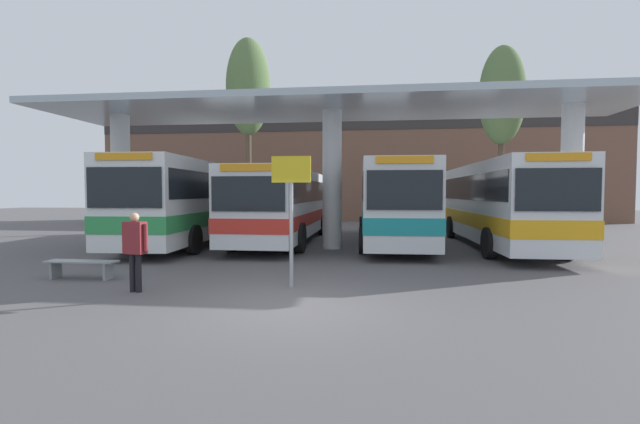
% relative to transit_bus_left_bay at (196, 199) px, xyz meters
% --- Properties ---
extents(ground_plane, '(100.00, 100.00, 0.00)m').
position_rel_transit_bus_left_bay_xyz_m(ground_plane, '(6.10, -10.06, -1.90)').
color(ground_plane, '#565456').
extents(townhouse_backdrop, '(40.00, 0.58, 9.10)m').
position_rel_transit_bus_left_bay_xyz_m(townhouse_backdrop, '(6.10, 14.82, 3.40)').
color(townhouse_backdrop, brown).
rests_on(townhouse_backdrop, ground_plane).
extents(station_canopy, '(22.55, 5.40, 5.62)m').
position_rel_transit_bus_left_bay_xyz_m(station_canopy, '(6.10, -1.35, 2.93)').
color(station_canopy, silver).
rests_on(station_canopy, ground_plane).
extents(transit_bus_left_bay, '(3.15, 12.02, 3.40)m').
position_rel_transit_bus_left_bay_xyz_m(transit_bus_left_bay, '(0.00, 0.00, 0.00)').
color(transit_bus_left_bay, white).
rests_on(transit_bus_left_bay, ground_plane).
extents(transit_bus_center_bay, '(2.86, 11.52, 3.11)m').
position_rel_transit_bus_left_bay_xyz_m(transit_bus_center_bay, '(3.82, 0.76, -0.15)').
color(transit_bus_center_bay, silver).
rests_on(transit_bus_center_bay, ground_plane).
extents(transit_bus_right_bay, '(2.92, 11.70, 3.31)m').
position_rel_transit_bus_left_bay_xyz_m(transit_bus_right_bay, '(8.47, 0.90, -0.06)').
color(transit_bus_right_bay, silver).
rests_on(transit_bus_right_bay, ground_plane).
extents(transit_bus_far_right_bay, '(2.72, 11.42, 3.29)m').
position_rel_transit_bus_left_bay_xyz_m(transit_bus_far_right_bay, '(12.66, 0.09, -0.06)').
color(transit_bus_far_right_bay, silver).
rests_on(transit_bus_far_right_bay, ground_plane).
extents(waiting_bench_near_pillar, '(1.80, 0.44, 0.46)m').
position_rel_transit_bus_left_bay_xyz_m(waiting_bench_near_pillar, '(0.37, -8.04, -1.55)').
color(waiting_bench_near_pillar, gray).
rests_on(waiting_bench_near_pillar, ground_plane).
extents(info_sign_platform, '(0.90, 0.09, 3.01)m').
position_rel_transit_bus_left_bay_xyz_m(info_sign_platform, '(5.81, -8.35, 0.24)').
color(info_sign_platform, gray).
rests_on(info_sign_platform, ground_plane).
extents(pedestrian_waiting, '(0.65, 0.32, 1.74)m').
position_rel_transit_bus_left_bay_xyz_m(pedestrian_waiting, '(2.51, -9.23, -0.84)').
color(pedestrian_waiting, black).
rests_on(pedestrian_waiting, ground_plane).
extents(poplar_tree_behind_left, '(2.39, 2.39, 10.04)m').
position_rel_transit_bus_left_bay_xyz_m(poplar_tree_behind_left, '(14.56, 6.20, 5.44)').
color(poplar_tree_behind_left, '#473A2B').
rests_on(poplar_tree_behind_left, ground_plane).
extents(poplar_tree_behind_right, '(2.58, 2.58, 11.26)m').
position_rel_transit_bus_left_bay_xyz_m(poplar_tree_behind_right, '(0.38, 6.81, 6.43)').
color(poplar_tree_behind_right, '#473A2B').
rests_on(poplar_tree_behind_right, ground_plane).
extents(parked_car_street, '(4.18, 2.03, 2.33)m').
position_rel_transit_bus_left_bay_xyz_m(parked_car_street, '(-1.38, 12.31, -0.78)').
color(parked_car_street, '#B2B7BC').
rests_on(parked_car_street, ground_plane).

